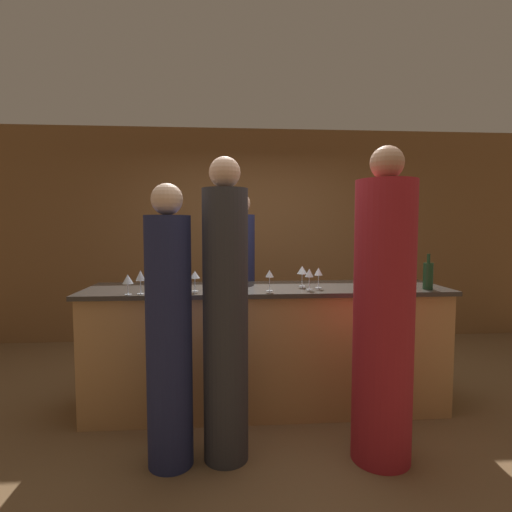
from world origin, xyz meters
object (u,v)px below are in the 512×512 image
at_px(bartender, 239,289).
at_px(wine_bottle_0, 428,275).
at_px(guest_2, 169,335).
at_px(guest_1, 383,317).
at_px(guest_0, 226,319).

xyz_separation_m(bartender, wine_bottle_0, (1.48, -0.97, 0.25)).
bearing_deg(guest_2, guest_1, -1.65).
relative_size(guest_1, wine_bottle_0, 7.12).
bearing_deg(guest_0, wine_bottle_0, 18.23).
height_order(bartender, guest_0, guest_0).
relative_size(bartender, guest_1, 0.92).
height_order(guest_1, wine_bottle_0, guest_1).
height_order(bartender, wine_bottle_0, bartender).
relative_size(bartender, guest_0, 0.95).
relative_size(bartender, guest_2, 1.05).
xyz_separation_m(guest_0, wine_bottle_0, (1.61, 0.53, 0.20)).
distance_m(bartender, guest_0, 1.51).
bearing_deg(bartender, guest_1, 118.94).
bearing_deg(wine_bottle_0, bartender, 146.71).
relative_size(bartender, wine_bottle_0, 6.57).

